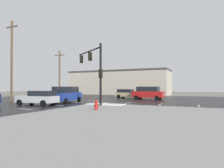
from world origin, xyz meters
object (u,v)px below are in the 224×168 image
suv_blue (66,94)px  utility_pole_far (60,73)px  traffic_signal_mast (94,65)px  sedan_tan (128,94)px  suv_black (66,91)px  suv_red (148,93)px  fire_hydrant (96,105)px  utility_pole_mid (12,60)px  sedan_silver (38,98)px

suv_blue → utility_pole_far: bearing=37.5°
traffic_signal_mast → sedan_tan: traffic_signal_mast is taller
suv_black → suv_blue: 18.93m
suv_blue → suv_red: bearing=-42.6°
traffic_signal_mast → fire_hydrant: traffic_signal_mast is taller
sedan_tan → suv_red: (3.79, -1.15, 0.24)m
utility_pole_mid → fire_hydrant: bearing=-15.3°
fire_hydrant → suv_red: (-0.01, 16.58, 0.55)m
sedan_silver → sedan_tan: 16.47m
sedan_tan → suv_red: bearing=-13.8°
fire_hydrant → sedan_tan: size_ratio=0.17×
fire_hydrant → suv_black: size_ratio=0.16×
suv_black → suv_red: size_ratio=1.01×
suv_red → utility_pole_far: utility_pole_far is taller
sedan_silver → suv_red: (8.16, 14.73, 0.24)m
suv_red → suv_black: bearing=169.8°
suv_blue → sedan_tan: bearing=-25.1°
sedan_silver → utility_pole_mid: utility_pole_mid is taller
traffic_signal_mast → sedan_tan: 13.64m
suv_black → utility_pole_mid: (4.07, -16.62, 4.59)m
suv_red → traffic_signal_mast: bearing=-101.4°
suv_black → utility_pole_far: bearing=34.5°
suv_black → sedan_silver: suv_black is taller
fire_hydrant → suv_black: 28.58m
sedan_tan → utility_pole_far: utility_pole_far is taller
suv_black → suv_red: 19.99m
utility_pole_mid → utility_pole_far: bearing=92.5°
fire_hydrant → suv_black: (-19.54, 20.85, 0.55)m
suv_red → utility_pole_far: (-15.91, -2.11, 3.41)m
fire_hydrant → sedan_silver: sedan_silver is taller
suv_black → sedan_tan: bearing=83.7°
sedan_silver → sedan_tan: bearing=-110.8°
fire_hydrant → sedan_tan: (-3.81, 17.73, 0.32)m
traffic_signal_mast → utility_pole_far: utility_pole_far is taller
traffic_signal_mast → utility_pole_far: bearing=-3.0°
sedan_silver → suv_blue: size_ratio=0.93×
suv_black → suv_red: (19.53, -4.27, 0.00)m
suv_black → utility_pole_mid: 17.71m
sedan_silver → utility_pole_mid: (-7.30, 2.38, 4.83)m
sedan_tan → utility_pole_mid: bearing=-127.8°
fire_hydrant → utility_pole_far: bearing=137.7°
traffic_signal_mast → suv_black: size_ratio=1.28×
traffic_signal_mast → sedan_tan: size_ratio=1.38×
utility_pole_far → sedan_tan: bearing=15.1°
suv_red → utility_pole_mid: 20.31m
traffic_signal_mast → utility_pole_mid: 12.64m
sedan_tan → utility_pole_far: size_ratio=0.54×
fire_hydrant → suv_red: suv_red is taller
suv_blue → utility_pole_far: (-8.12, 8.47, 3.41)m
sedan_silver → utility_pole_mid: size_ratio=0.43×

